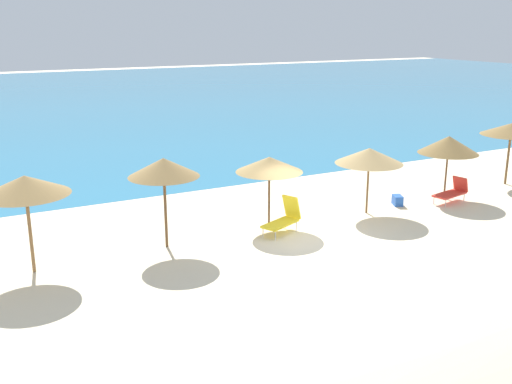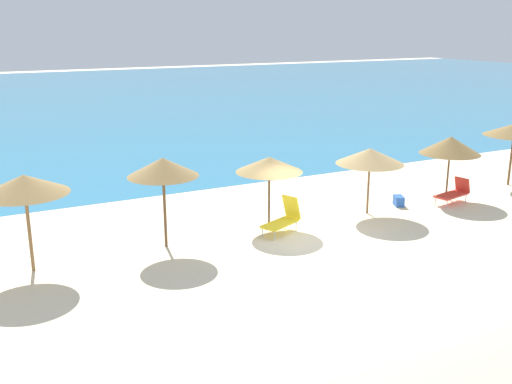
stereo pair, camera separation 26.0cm
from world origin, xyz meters
The scene contains 11 objects.
ground_plane centered at (0.00, 0.00, 0.00)m, with size 160.00×160.00×0.00m, color beige.
sea_water centered at (0.00, 41.85, 0.00)m, with size 160.00×69.41×0.01m, color teal.
beach_umbrella_3 centered at (-8.34, 1.39, 2.56)m, with size 2.44×2.44×2.84m.
beach_umbrella_4 centered at (-4.30, 1.48, 2.59)m, with size 2.21×2.21×2.89m.
beach_umbrella_5 centered at (-0.40, 1.82, 2.19)m, with size 2.33×2.33×2.46m.
beach_umbrella_6 centered at (3.52, 1.33, 2.19)m, with size 2.49×2.49×2.48m.
beach_umbrella_7 centered at (7.56, 1.43, 2.20)m, with size 2.39×2.39×2.55m.
beach_umbrella_8 centered at (11.58, 1.80, 2.44)m, with size 2.56×2.56×2.71m.
lounge_chair_0 centered at (7.42, 0.89, 0.42)m, with size 1.68×0.92×0.94m.
lounge_chair_2 centered at (-0.32, 0.91, 0.51)m, with size 1.64×1.16×1.21m.
cooler_box centered at (5.21, 1.56, 0.19)m, with size 0.53×0.32×0.39m, color blue.
Camera 1 is at (-10.10, -15.52, 6.85)m, focal length 41.75 mm.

